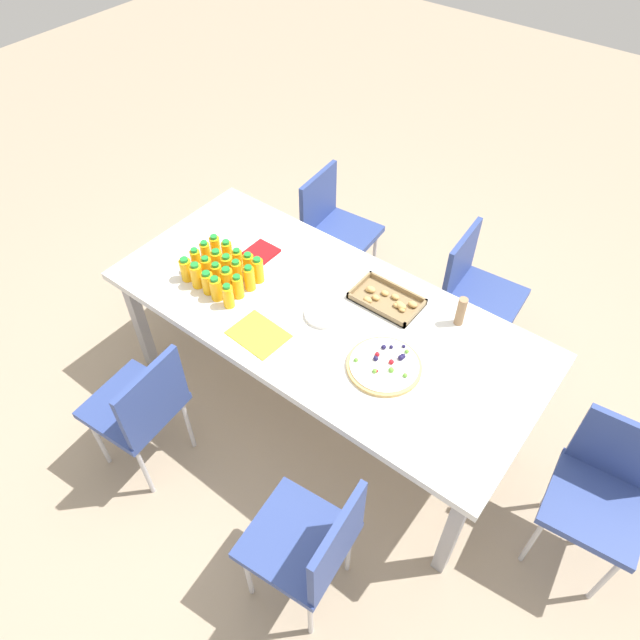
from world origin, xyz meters
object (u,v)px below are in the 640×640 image
object	(u,v)px
juice_bottle_9	(238,287)
juice_bottle_10	(206,254)
juice_bottle_7	(217,274)
plate_stack	(324,314)
juice_bottle_18	(249,265)
fruit_pizza	(384,365)
party_table	(324,320)
juice_bottle_12	(228,267)
snack_tray	(387,300)
juice_bottle_3	(216,289)
napkin_stack	(262,252)
juice_bottle_5	(196,261)
chair_far_right	(475,288)
juice_bottle_6	(207,269)
cardboard_tube	(461,311)
juice_bottle_8	(227,280)
juice_bottle_17	(238,260)
chair_near_right	(311,544)
juice_bottle_2	(208,283)
juice_bottle_11	(217,261)
juice_bottle_16	(227,252)
juice_bottle_13	(237,272)
juice_bottle_4	(228,296)
juice_bottle_15	(215,247)
juice_bottle_19	(258,270)
chair_near_left	(141,405)
juice_bottle_14	(249,278)
chair_far_left	(334,224)
paper_folder	(258,334)
juice_bottle_0	(186,270)

from	to	relation	value
juice_bottle_9	juice_bottle_10	distance (m)	0.31
juice_bottle_7	plate_stack	bearing A→B (deg)	14.86
juice_bottle_18	fruit_pizza	size ratio (longest dim) A/B	0.40
party_table	juice_bottle_12	size ratio (longest dim) A/B	15.17
party_table	snack_tray	distance (m)	0.33
juice_bottle_3	napkin_stack	distance (m)	0.40
juice_bottle_5	chair_far_right	bearing A→B (deg)	42.74
juice_bottle_3	snack_tray	distance (m)	0.85
juice_bottle_6	cardboard_tube	xyz separation A→B (m)	(1.18, 0.51, 0.01)
juice_bottle_8	juice_bottle_17	distance (m)	0.17
chair_far_right	chair_near_right	bearing A→B (deg)	1.50
juice_bottle_2	cardboard_tube	world-z (taller)	cardboard_tube
juice_bottle_5	napkin_stack	world-z (taller)	juice_bottle_5
juice_bottle_6	fruit_pizza	distance (m)	1.05
juice_bottle_11	juice_bottle_16	bearing A→B (deg)	94.59
juice_bottle_5	napkin_stack	size ratio (longest dim) A/B	1.00
juice_bottle_12	napkin_stack	distance (m)	0.25
juice_bottle_6	napkin_stack	world-z (taller)	juice_bottle_6
juice_bottle_7	juice_bottle_9	world-z (taller)	same
juice_bottle_13	juice_bottle_18	world-z (taller)	juice_bottle_13
party_table	juice_bottle_4	size ratio (longest dim) A/B	15.70
juice_bottle_4	juice_bottle_16	distance (m)	0.33
chair_near_right	juice_bottle_17	bearing A→B (deg)	47.72
chair_near_right	juice_bottle_7	bearing A→B (deg)	52.93
napkin_stack	party_table	bearing A→B (deg)	-15.02
juice_bottle_17	juice_bottle_4	bearing A→B (deg)	-56.51
juice_bottle_12	juice_bottle_16	xyz separation A→B (m)	(-0.08, 0.08, -0.00)
chair_near_right	juice_bottle_18	xyz separation A→B (m)	(-1.07, 0.84, 0.31)
juice_bottle_11	juice_bottle_15	world-z (taller)	juice_bottle_15
juice_bottle_19	party_table	bearing A→B (deg)	3.72
juice_bottle_13	juice_bottle_3	bearing A→B (deg)	-89.56
chair_near_right	plate_stack	bearing A→B (deg)	28.63
juice_bottle_15	fruit_pizza	bearing A→B (deg)	-4.18
chair_near_left	juice_bottle_9	xyz separation A→B (m)	(0.05, 0.66, 0.31)
chair_far_right	juice_bottle_8	xyz separation A→B (m)	(-0.90, -1.05, 0.32)
chair_far_right	juice_bottle_14	bearing A→B (deg)	-44.58
chair_far_left	paper_folder	world-z (taller)	chair_far_left
juice_bottle_7	juice_bottle_14	size ratio (longest dim) A/B	0.93
cardboard_tube	paper_folder	bearing A→B (deg)	-137.70
juice_bottle_2	fruit_pizza	world-z (taller)	juice_bottle_2
juice_bottle_0	juice_bottle_5	distance (m)	0.07
chair_far_left	chair_near_left	size ratio (longest dim) A/B	1.00
juice_bottle_14	juice_bottle_15	world-z (taller)	juice_bottle_14
juice_bottle_5	juice_bottle_14	size ratio (longest dim) A/B	1.02
juice_bottle_2	juice_bottle_4	distance (m)	0.15
juice_bottle_12	juice_bottle_19	world-z (taller)	juice_bottle_19
juice_bottle_12	party_table	bearing A→B (deg)	10.51
juice_bottle_14	chair_near_left	bearing A→B (deg)	-94.54
chair_far_left	juice_bottle_0	bearing A→B (deg)	-11.71
juice_bottle_3	juice_bottle_6	size ratio (longest dim) A/B	0.98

